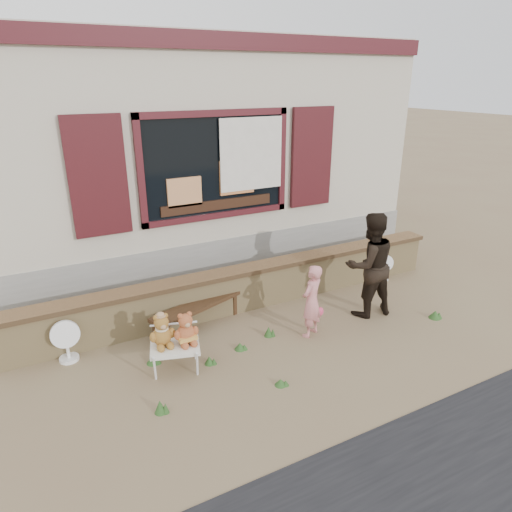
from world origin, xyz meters
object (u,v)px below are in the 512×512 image
folding_chair (175,346)px  child (312,301)px  bench (198,310)px  adult (369,265)px  teddy_bear_right (186,327)px  teddy_bear_left (162,329)px

folding_chair → child: bearing=14.0°
bench → adult: size_ratio=0.93×
bench → child: bearing=-54.4°
teddy_bear_right → child: (1.78, -0.05, -0.04)m
folding_chair → adult: adult is taller
teddy_bear_right → child: 1.78m
adult → teddy_bear_right: bearing=8.9°
teddy_bear_right → folding_chair: bearing=180.0°
teddy_bear_left → teddy_bear_right: 0.28m
folding_chair → child: 1.92m
bench → adult: 2.58m
bench → teddy_bear_left: 1.11m
folding_chair → teddy_bear_right: bearing=-0.0°
folding_chair → teddy_bear_left: teddy_bear_left is taller
teddy_bear_left → bench: bearing=63.6°
teddy_bear_left → child: (2.04, -0.14, -0.05)m
child → adult: bearing=160.4°
adult → child: bearing=14.3°
adult → bench: bearing=-10.8°
teddy_bear_left → teddy_bear_right: size_ratio=1.02×
child → adult: size_ratio=0.66×
folding_chair → teddy_bear_left: 0.28m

